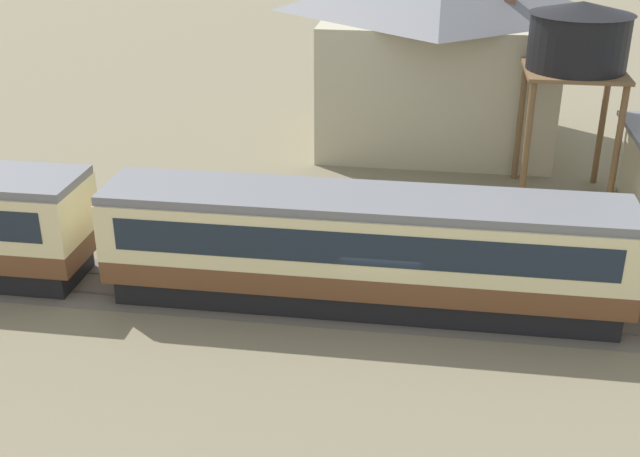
# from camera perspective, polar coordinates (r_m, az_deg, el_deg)

# --- Properties ---
(ground_plane) EXTENTS (600.00, 600.00, 0.00)m
(ground_plane) POSITION_cam_1_polar(r_m,az_deg,el_deg) (27.14, 4.31, -5.93)
(ground_plane) COLOR #7A7056
(passenger_train) EXTENTS (72.98, 3.11, 3.98)m
(passenger_train) POSITION_cam_1_polar(r_m,az_deg,el_deg) (28.72, -15.04, 0.01)
(passenger_train) COLOR brown
(passenger_train) RESTS_ON ground_plane
(railway_track) EXTENTS (129.29, 3.60, 0.04)m
(railway_track) POSITION_cam_1_polar(r_m,az_deg,el_deg) (28.28, -5.90, -4.63)
(railway_track) COLOR #665B51
(railway_track) RESTS_ON ground_plane
(station_house_grey_roof) EXTENTS (12.43, 10.37, 9.63)m
(station_house_grey_roof) POSITION_cam_1_polar(r_m,az_deg,el_deg) (42.87, 8.41, 12.56)
(station_house_grey_roof) COLOR #BCB293
(station_house_grey_roof) RESTS_ON ground_plane
(water_tower) EXTENTS (4.33, 4.33, 8.57)m
(water_tower) POSITION_cam_1_polar(r_m,az_deg,el_deg) (36.05, 17.90, 12.60)
(water_tower) COLOR brown
(water_tower) RESTS_ON ground_plane
(yard_tree_0) EXTENTS (3.07, 3.07, 6.06)m
(yard_tree_0) POSITION_cam_1_polar(r_m,az_deg,el_deg) (44.96, 10.03, 12.38)
(yard_tree_0) COLOR #4C3823
(yard_tree_0) RESTS_ON ground_plane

